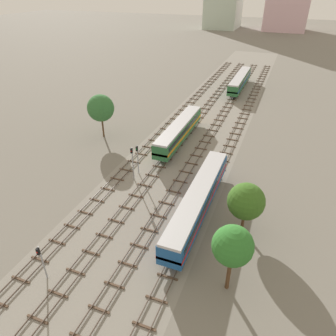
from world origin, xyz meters
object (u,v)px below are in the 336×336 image
passenger_coach_centre_left_mid (240,80)px  signal_post_nearest (41,259)px  passenger_coach_centre_nearest (198,199)px  diesel_railcar_left_near (179,130)px  signal_post_near (132,159)px  signal_post_mid (138,156)px

passenger_coach_centre_left_mid → signal_post_nearest: bearing=-95.5°
passenger_coach_centre_nearest → diesel_railcar_left_near: (-9.65, 19.87, -0.02)m
passenger_coach_centre_nearest → signal_post_nearest: signal_post_nearest is taller
diesel_railcar_left_near → signal_post_near: signal_post_near is taller
passenger_coach_centre_left_mid → signal_post_near: (-7.24, -54.28, 0.98)m
diesel_railcar_left_near → signal_post_near: size_ratio=3.61×
passenger_coach_centre_nearest → signal_post_nearest: (-12.06, -16.09, 0.35)m
signal_post_near → signal_post_mid: (-0.00, 1.77, -0.30)m
diesel_railcar_left_near → passenger_coach_centre_left_mid: bearing=83.0°
signal_post_near → passenger_coach_centre_left_mid: bearing=82.4°
diesel_railcar_left_near → passenger_coach_centre_left_mid: size_ratio=0.93×
signal_post_near → signal_post_mid: bearing=90.0°
passenger_coach_centre_left_mid → signal_post_nearest: (-7.24, -75.17, 0.35)m
signal_post_mid → signal_post_near: bearing=-90.0°
passenger_coach_centre_nearest → signal_post_near: bearing=158.3°
passenger_coach_centre_nearest → signal_post_nearest: 20.11m
passenger_coach_centre_nearest → signal_post_near: signal_post_near is taller
passenger_coach_centre_nearest → passenger_coach_centre_left_mid: 59.27m
diesel_railcar_left_near → signal_post_near: 15.30m
diesel_railcar_left_near → signal_post_nearest: bearing=-93.8°
diesel_railcar_left_near → signal_post_nearest: (-2.41, -35.96, 0.36)m
diesel_railcar_left_near → signal_post_near: bearing=-99.1°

